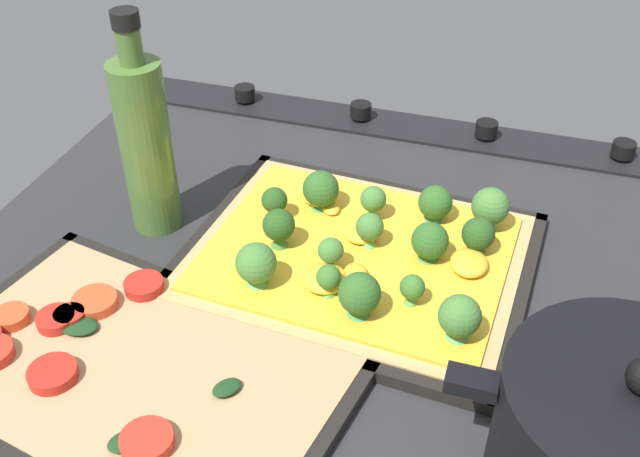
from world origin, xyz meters
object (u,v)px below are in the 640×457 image
at_px(veggie_pizza_back, 122,366).
at_px(oil_bottle, 146,143).
at_px(broccoli_pizza, 365,250).
at_px(baking_tray_back, 135,375).
at_px(baking_tray_front, 357,263).
at_px(cooking_pot, 617,449).

distance_m(veggie_pizza_back, oil_bottle, 0.24).
xyz_separation_m(broccoli_pizza, oil_bottle, (0.23, -0.01, 0.08)).
distance_m(broccoli_pizza, baking_tray_back, 0.25).
relative_size(baking_tray_back, veggie_pizza_back, 1.08).
height_order(baking_tray_front, oil_bottle, oil_bottle).
bearing_deg(baking_tray_back, veggie_pizza_back, -0.48).
height_order(baking_tray_front, cooking_pot, cooking_pot).
bearing_deg(cooking_pot, baking_tray_front, -40.78).
bearing_deg(baking_tray_back, broccoli_pizza, -126.40).
distance_m(baking_tray_front, cooking_pot, 0.32).
height_order(baking_tray_back, cooking_pot, cooking_pot).
bearing_deg(oil_bottle, cooking_pot, 155.64).
height_order(veggie_pizza_back, oil_bottle, oil_bottle).
xyz_separation_m(cooking_pot, oil_bottle, (0.46, -0.21, 0.04)).
bearing_deg(baking_tray_front, baking_tray_back, 55.12).
bearing_deg(broccoli_pizza, oil_bottle, -1.45).
xyz_separation_m(baking_tray_front, cooking_pot, (-0.23, 0.20, 0.06)).
xyz_separation_m(baking_tray_back, oil_bottle, (0.09, -0.21, 0.10)).
bearing_deg(baking_tray_front, oil_bottle, -1.38).
bearing_deg(baking_tray_back, cooking_pot, 179.60).
bearing_deg(baking_tray_front, veggie_pizza_back, 53.00).
distance_m(baking_tray_front, broccoli_pizza, 0.02).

